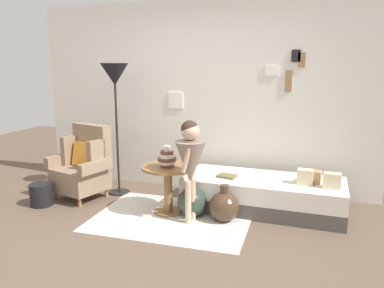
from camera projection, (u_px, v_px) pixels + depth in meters
ground_plane at (150, 247)px, 3.71m from camera, size 12.00×12.00×0.00m
gallery_wall at (202, 98)px, 5.27m from camera, size 4.80×0.12×2.60m
rug at (172, 218)px, 4.40m from camera, size 1.79×1.32×0.01m
armchair at (84, 165)px, 5.04m from camera, size 0.87×0.75×0.97m
daybed at (263, 194)px, 4.63m from camera, size 1.94×0.89×0.40m
pillow_head at (332, 181)px, 4.21m from camera, size 0.20×0.13×0.17m
pillow_mid at (313, 177)px, 4.39m from camera, size 0.20×0.15×0.15m
pillow_back at (305, 177)px, 4.35m from camera, size 0.19×0.14×0.18m
side_table at (168, 179)px, 4.48m from camera, size 0.63×0.63×0.58m
vase_striped at (167, 158)px, 4.38m from camera, size 0.22×0.22×0.25m
floor_lamp at (115, 81)px, 4.96m from camera, size 0.36×0.36×1.77m
person_child at (190, 158)px, 4.14m from camera, size 0.34×0.34×1.17m
book_on_daybed at (227, 176)px, 4.63m from camera, size 0.25×0.20×0.03m
demijohn_near at (192, 201)px, 4.43m from camera, size 0.35×0.35×0.44m
demijohn_far at (224, 206)px, 4.29m from camera, size 0.35×0.35×0.43m
magazine_basket at (41, 195)px, 4.79m from camera, size 0.28×0.28×0.28m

